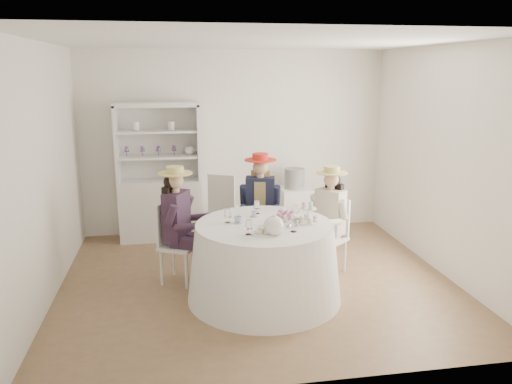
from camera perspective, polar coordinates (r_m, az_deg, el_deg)
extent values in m
plane|color=brown|center=(5.94, 0.16, -10.12)|extent=(4.50, 4.50, 0.00)
plane|color=white|center=(5.44, 0.18, 16.88)|extent=(4.50, 4.50, 0.00)
plane|color=white|center=(7.48, -2.42, 5.65)|extent=(4.50, 0.00, 4.50)
plane|color=white|center=(3.63, 5.50, -3.17)|extent=(4.50, 0.00, 4.50)
plane|color=white|center=(5.62, -23.10, 1.83)|extent=(0.00, 4.50, 4.50)
plane|color=white|center=(6.31, 20.79, 3.24)|extent=(0.00, 4.50, 4.50)
cone|color=white|center=(5.39, 0.94, -7.99)|extent=(1.65, 1.65, 0.81)
cylinder|color=white|center=(5.25, 0.96, -3.75)|extent=(1.45, 1.45, 0.02)
cube|color=silver|center=(7.37, -10.79, -1.96)|extent=(1.23, 0.70, 0.87)
cube|color=silver|center=(7.37, -11.10, 5.73)|extent=(1.14, 0.31, 1.07)
cube|color=silver|center=(7.12, -11.33, 9.78)|extent=(1.23, 0.70, 0.06)
cube|color=silver|center=(7.21, -15.62, 5.32)|extent=(0.14, 0.43, 1.07)
cube|color=silver|center=(7.18, -6.62, 5.69)|extent=(0.14, 0.43, 1.07)
cube|color=silver|center=(7.21, -11.06, 3.99)|extent=(1.15, 0.63, 0.03)
cube|color=silver|center=(7.15, -11.19, 6.83)|extent=(1.15, 0.63, 0.03)
sphere|color=white|center=(7.19, -7.60, 4.74)|extent=(0.14, 0.14, 0.14)
cube|color=silver|center=(7.52, 4.35, -2.15)|extent=(0.48, 0.48, 0.70)
cylinder|color=black|center=(7.40, 4.42, 1.56)|extent=(0.35, 0.35, 0.30)
cube|color=silver|center=(5.83, -8.76, -6.12)|extent=(0.52, 0.52, 0.04)
cylinder|color=silver|center=(5.72, -7.97, -8.90)|extent=(0.03, 0.03, 0.43)
cylinder|color=silver|center=(5.98, -6.67, -7.83)|extent=(0.03, 0.03, 0.43)
cylinder|color=silver|center=(5.85, -10.74, -8.47)|extent=(0.03, 0.03, 0.43)
cylinder|color=silver|center=(6.11, -9.35, -7.45)|extent=(0.03, 0.03, 0.43)
cube|color=silver|center=(5.83, -10.39, -3.49)|extent=(0.20, 0.34, 0.48)
cube|color=black|center=(5.73, -9.06, -2.72)|extent=(0.33, 0.40, 0.56)
cube|color=black|center=(5.69, -8.13, -5.81)|extent=(0.35, 0.26, 0.12)
cylinder|color=black|center=(5.73, -6.79, -8.70)|extent=(0.10, 0.10, 0.45)
cylinder|color=black|center=(5.52, -9.67, -2.64)|extent=(0.19, 0.15, 0.27)
cube|color=black|center=(5.83, -7.38, -5.27)|extent=(0.35, 0.26, 0.12)
cylinder|color=black|center=(5.88, -6.08, -8.09)|extent=(0.10, 0.10, 0.45)
cylinder|color=black|center=(5.87, -7.87, -1.60)|extent=(0.19, 0.15, 0.27)
cylinder|color=#D8A889|center=(5.65, -9.18, 0.20)|extent=(0.09, 0.09, 0.08)
sphere|color=#D8A889|center=(5.63, -9.22, 1.25)|extent=(0.18, 0.18, 0.18)
sphere|color=black|center=(5.65, -9.61, 1.14)|extent=(0.18, 0.18, 0.18)
cube|color=black|center=(5.72, -9.82, -1.07)|extent=(0.18, 0.24, 0.37)
cylinder|color=tan|center=(5.61, -9.25, 2.12)|extent=(0.39, 0.39, 0.01)
cylinder|color=tan|center=(5.61, -9.27, 2.51)|extent=(0.19, 0.19, 0.08)
cube|color=silver|center=(6.37, 0.47, -4.12)|extent=(0.48, 0.48, 0.04)
cylinder|color=silver|center=(6.30, -1.05, -6.53)|extent=(0.04, 0.04, 0.44)
cylinder|color=silver|center=(6.29, 1.86, -6.58)|extent=(0.04, 0.04, 0.44)
cylinder|color=silver|center=(6.60, -0.86, -5.57)|extent=(0.04, 0.04, 0.44)
cylinder|color=silver|center=(6.59, 1.92, -5.62)|extent=(0.04, 0.04, 0.44)
cube|color=silver|center=(6.46, 0.54, -1.37)|extent=(0.38, 0.11, 0.50)
cube|color=#1A1E35|center=(6.29, 0.49, -0.87)|extent=(0.39, 0.27, 0.58)
cube|color=tan|center=(6.29, 0.49, -0.87)|extent=(0.18, 0.24, 0.50)
cube|color=#1A1E35|center=(6.24, -0.40, -3.75)|extent=(0.20, 0.36, 0.12)
cylinder|color=#1A1E35|center=(6.20, -0.47, -6.77)|extent=(0.10, 0.10, 0.46)
cylinder|color=#1A1E35|center=(6.24, -1.42, -0.32)|extent=(0.12, 0.19, 0.27)
cube|color=#1A1E35|center=(6.23, 1.25, -3.78)|extent=(0.20, 0.36, 0.12)
cylinder|color=#1A1E35|center=(6.19, 1.20, -6.80)|extent=(0.10, 0.10, 0.46)
cylinder|color=#1A1E35|center=(6.22, 2.37, -0.37)|extent=(0.12, 0.19, 0.27)
cylinder|color=#D8A889|center=(6.21, 0.49, 1.89)|extent=(0.09, 0.09, 0.08)
sphere|color=#D8A889|center=(6.19, 0.49, 2.88)|extent=(0.19, 0.19, 0.19)
sphere|color=tan|center=(6.24, 0.51, 2.82)|extent=(0.19, 0.19, 0.19)
cube|color=tan|center=(6.32, 0.52, 0.80)|extent=(0.25, 0.13, 0.38)
cylinder|color=red|center=(6.18, 0.50, 3.69)|extent=(0.40, 0.40, 0.01)
cylinder|color=red|center=(6.17, 0.50, 4.06)|extent=(0.20, 0.20, 0.08)
cube|color=silver|center=(6.11, 8.27, -5.36)|extent=(0.52, 0.52, 0.04)
cylinder|color=silver|center=(6.14, 6.26, -7.30)|extent=(0.03, 0.03, 0.41)
cylinder|color=silver|center=(5.99, 8.60, -7.95)|extent=(0.03, 0.03, 0.41)
cylinder|color=silver|center=(6.37, 7.83, -6.56)|extent=(0.03, 0.03, 0.41)
cylinder|color=silver|center=(6.23, 10.12, -7.15)|extent=(0.03, 0.03, 0.41)
cube|color=silver|center=(6.17, 9.21, -2.76)|extent=(0.24, 0.29, 0.47)
cube|color=beige|center=(6.02, 8.48, -2.21)|extent=(0.35, 0.38, 0.54)
cube|color=beige|center=(6.04, 7.04, -4.79)|extent=(0.32, 0.29, 0.11)
cylinder|color=beige|center=(6.03, 6.25, -7.61)|extent=(0.09, 0.09, 0.43)
cylinder|color=beige|center=(6.08, 6.79, -1.37)|extent=(0.18, 0.17, 0.26)
cube|color=beige|center=(5.95, 8.37, -5.12)|extent=(0.32, 0.29, 0.11)
cylinder|color=beige|center=(5.95, 7.57, -7.98)|extent=(0.09, 0.09, 0.43)
cylinder|color=beige|center=(5.87, 9.87, -2.01)|extent=(0.18, 0.17, 0.26)
cylinder|color=#D8A889|center=(5.95, 8.58, 0.46)|extent=(0.08, 0.08, 0.07)
sphere|color=#D8A889|center=(5.93, 8.61, 1.42)|extent=(0.18, 0.18, 0.18)
sphere|color=black|center=(5.96, 8.83, 1.35)|extent=(0.18, 0.18, 0.18)
cube|color=black|center=(6.04, 8.92, -0.62)|extent=(0.20, 0.22, 0.35)
cylinder|color=tan|center=(5.91, 8.64, 2.21)|extent=(0.37, 0.37, 0.01)
cylinder|color=tan|center=(5.90, 8.65, 2.57)|extent=(0.19, 0.19, 0.07)
cube|color=silver|center=(7.11, -3.34, -2.03)|extent=(0.57, 0.57, 0.04)
cylinder|color=silver|center=(7.27, -1.58, -3.64)|extent=(0.04, 0.04, 0.46)
cylinder|color=silver|center=(7.39, -4.02, -3.38)|extent=(0.04, 0.04, 0.46)
cylinder|color=silver|center=(6.97, -2.57, -4.42)|extent=(0.04, 0.04, 0.46)
cylinder|color=silver|center=(7.10, -5.09, -4.13)|extent=(0.04, 0.04, 0.46)
cube|color=silver|center=(6.87, -3.98, -0.16)|extent=(0.36, 0.22, 0.52)
imported|color=white|center=(5.26, -2.05, -3.25)|extent=(0.11, 0.11, 0.06)
imported|color=white|center=(5.48, -0.22, -2.57)|extent=(0.07, 0.07, 0.06)
imported|color=white|center=(5.37, 3.50, -2.83)|extent=(0.10, 0.10, 0.08)
imported|color=white|center=(5.27, 3.42, -3.28)|extent=(0.27, 0.27, 0.05)
sphere|color=#CB6591|center=(5.22, 4.11, -2.71)|extent=(0.07, 0.07, 0.07)
sphere|color=white|center=(5.26, 3.90, -2.60)|extent=(0.07, 0.07, 0.07)
sphere|color=#CB6591|center=(5.27, 3.52, -2.55)|extent=(0.07, 0.07, 0.07)
sphere|color=white|center=(5.26, 3.12, -2.57)|extent=(0.07, 0.07, 0.07)
sphere|color=#CB6591|center=(5.23, 2.84, -2.66)|extent=(0.07, 0.07, 0.07)
sphere|color=white|center=(5.20, 2.80, -2.77)|extent=(0.07, 0.07, 0.07)
sphere|color=#CB6591|center=(5.17, 3.01, -2.88)|extent=(0.07, 0.07, 0.07)
sphere|color=white|center=(5.15, 3.40, -2.93)|extent=(0.07, 0.07, 0.07)
sphere|color=#CB6591|center=(5.16, 3.81, -2.91)|extent=(0.07, 0.07, 0.07)
sphere|color=white|center=(5.19, 4.08, -2.82)|extent=(0.07, 0.07, 0.07)
sphere|color=white|center=(4.89, 2.08, -3.88)|extent=(0.20, 0.20, 0.20)
cylinder|color=white|center=(4.91, 3.49, -3.68)|extent=(0.12, 0.03, 0.10)
cylinder|color=white|center=(4.86, 2.09, -2.76)|extent=(0.04, 0.04, 0.02)
cylinder|color=white|center=(4.93, 0.82, -4.73)|extent=(0.25, 0.25, 0.01)
cube|color=beige|center=(4.90, 0.31, -4.58)|extent=(0.06, 0.04, 0.03)
cube|color=beige|center=(4.92, 0.82, -4.35)|extent=(0.06, 0.05, 0.03)
cube|color=beige|center=(4.95, 1.32, -4.38)|extent=(0.07, 0.06, 0.03)
cube|color=beige|center=(4.95, 0.53, -4.22)|extent=(0.07, 0.07, 0.03)
cube|color=beige|center=(4.89, 1.23, -4.60)|extent=(0.06, 0.07, 0.03)
cylinder|color=white|center=(5.31, 5.96, -3.44)|extent=(0.23, 0.23, 0.01)
cylinder|color=white|center=(5.29, 5.98, -2.70)|extent=(0.02, 0.02, 0.15)
cylinder|color=white|center=(5.27, 6.00, -1.90)|extent=(0.17, 0.17, 0.01)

